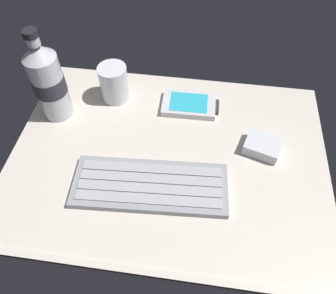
{
  "coord_description": "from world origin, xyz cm",
  "views": [
    {
      "loc": [
        5.45,
        -38.87,
        54.45
      ],
      "look_at": [
        0.0,
        0.0,
        3.0
      ],
      "focal_mm": 35.27,
      "sensor_mm": 36.0,
      "label": 1
    }
  ],
  "objects": [
    {
      "name": "charger_block",
      "position": [
        18.83,
        4.23,
        1.2
      ],
      "size": [
        8.33,
        7.39,
        2.4
      ],
      "primitive_type": "cube",
      "rotation": [
        0.0,
        0.0,
        -0.3
      ],
      "color": "silver",
      "rests_on": "ground_plane"
    },
    {
      "name": "keyboard",
      "position": [
        -2.29,
        -7.8,
        0.81
      ],
      "size": [
        29.66,
        12.88,
        1.7
      ],
      "color": "#93969B",
      "rests_on": "ground_plane"
    },
    {
      "name": "juice_cup",
      "position": [
        -14.42,
        15.31,
        3.91
      ],
      "size": [
        6.4,
        6.4,
        8.5
      ],
      "color": "silver",
      "rests_on": "ground_plane"
    },
    {
      "name": "ground_plane",
      "position": [
        0.0,
        -0.23,
        -0.99
      ],
      "size": [
        64.0,
        48.0,
        2.8
      ],
      "color": "beige"
    },
    {
      "name": "water_bottle",
      "position": [
        -26.01,
        8.78,
        9.01
      ],
      "size": [
        6.73,
        6.73,
        20.8
      ],
      "color": "silver",
      "rests_on": "ground_plane"
    },
    {
      "name": "handheld_device",
      "position": [
        2.92,
        14.42,
        0.73
      ],
      "size": [
        12.92,
        7.86,
        1.5
      ],
      "color": "silver",
      "rests_on": "ground_plane"
    }
  ]
}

